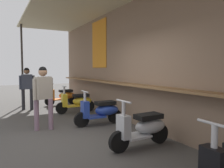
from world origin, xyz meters
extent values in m
plane|color=#474442|center=(0.00, 0.00, 0.00)|extent=(36.49, 36.49, 0.00)
cube|color=#7F6651|center=(0.00, 2.02, 1.80)|extent=(13.03, 0.25, 3.59)
cube|color=brown|center=(0.00, 1.72, 1.13)|extent=(11.73, 0.36, 0.05)
cube|color=orange|center=(-2.82, 1.89, 2.44)|extent=(1.14, 0.02, 1.70)
cylinder|color=#332D28|center=(-5.47, -0.45, 1.72)|extent=(0.08, 0.08, 3.44)
ellipsoid|color=orange|center=(-4.76, 1.25, 0.40)|extent=(0.39, 0.71, 0.30)
cube|color=black|center=(-4.76, 1.20, 0.60)|extent=(0.31, 0.56, 0.10)
cube|color=orange|center=(-4.75, 0.90, 0.25)|extent=(0.39, 0.51, 0.04)
cube|color=orange|center=(-4.75, 0.60, 0.47)|extent=(0.28, 0.17, 0.44)
cylinder|color=#B7B7BC|center=(-4.75, 0.60, 0.60)|extent=(0.07, 0.07, 0.70)
cylinder|color=#B7B7BC|center=(-4.75, 0.60, 0.95)|extent=(0.46, 0.04, 0.04)
cylinder|color=black|center=(-4.74, 0.50, 0.20)|extent=(0.11, 0.40, 0.40)
cylinder|color=black|center=(-4.76, 1.50, 0.20)|extent=(0.11, 0.40, 0.40)
ellipsoid|color=gold|center=(-2.89, 1.25, 0.40)|extent=(0.40, 0.71, 0.30)
cube|color=black|center=(-2.90, 1.20, 0.60)|extent=(0.31, 0.56, 0.10)
cube|color=gold|center=(-2.90, 0.90, 0.25)|extent=(0.39, 0.51, 0.04)
cube|color=gold|center=(-2.91, 0.60, 0.47)|extent=(0.28, 0.17, 0.44)
cylinder|color=#B7B7BC|center=(-2.91, 0.60, 0.60)|extent=(0.07, 0.07, 0.70)
cylinder|color=#B7B7BC|center=(-2.91, 0.60, 0.95)|extent=(0.46, 0.05, 0.04)
cylinder|color=black|center=(-2.91, 0.50, 0.20)|extent=(0.11, 0.40, 0.40)
cylinder|color=black|center=(-2.89, 1.50, 0.20)|extent=(0.11, 0.40, 0.40)
ellipsoid|color=#233D9E|center=(-0.96, 1.25, 0.40)|extent=(0.40, 0.71, 0.30)
cube|color=black|center=(-0.96, 1.20, 0.60)|extent=(0.31, 0.56, 0.10)
cube|color=#233D9E|center=(-0.97, 0.90, 0.25)|extent=(0.39, 0.51, 0.04)
cube|color=#233D9E|center=(-0.97, 0.60, 0.47)|extent=(0.28, 0.17, 0.44)
cylinder|color=#B7B7BC|center=(-0.97, 0.60, 0.60)|extent=(0.07, 0.07, 0.70)
cylinder|color=#B7B7BC|center=(-0.97, 0.60, 0.95)|extent=(0.46, 0.05, 0.04)
cylinder|color=black|center=(-0.97, 0.50, 0.20)|extent=(0.11, 0.40, 0.40)
cylinder|color=black|center=(-0.95, 1.50, 0.20)|extent=(0.11, 0.40, 0.40)
ellipsoid|color=#B2B5BA|center=(0.96, 1.25, 0.40)|extent=(0.40, 0.71, 0.30)
cube|color=black|center=(0.96, 1.20, 0.60)|extent=(0.32, 0.56, 0.10)
cube|color=#B2B5BA|center=(0.97, 0.90, 0.25)|extent=(0.40, 0.51, 0.04)
cube|color=#B2B5BA|center=(0.98, 0.60, 0.47)|extent=(0.29, 0.17, 0.44)
cylinder|color=#B7B7BC|center=(0.98, 0.60, 0.60)|extent=(0.07, 0.07, 0.70)
cylinder|color=#B7B7BC|center=(0.98, 0.60, 0.95)|extent=(0.46, 0.05, 0.04)
cylinder|color=black|center=(0.98, 0.50, 0.20)|extent=(0.11, 0.40, 0.40)
cylinder|color=black|center=(0.95, 1.50, 0.20)|extent=(0.11, 0.40, 0.40)
cube|color=black|center=(2.86, 0.60, 0.47)|extent=(0.29, 0.18, 0.44)
cylinder|color=#B7B7BC|center=(2.86, 0.60, 0.60)|extent=(0.07, 0.07, 0.70)
cylinder|color=#B7B7BC|center=(2.86, 0.60, 0.95)|extent=(0.46, 0.06, 0.04)
cylinder|color=gray|center=(-1.25, -0.59, 0.40)|extent=(0.12, 0.12, 0.79)
cylinder|color=gray|center=(-1.19, -0.25, 0.40)|extent=(0.12, 0.12, 0.79)
cube|color=#ADA393|center=(-1.22, -0.42, 1.07)|extent=(0.32, 0.44, 0.56)
sphere|color=#A37556|center=(-1.22, -0.42, 1.47)|extent=(0.21, 0.21, 0.21)
sphere|color=black|center=(-1.22, -0.42, 1.51)|extent=(0.20, 0.20, 0.20)
cylinder|color=#ADA393|center=(-1.14, -0.64, 1.05)|extent=(0.08, 0.08, 0.53)
cylinder|color=#ADA393|center=(-1.30, -0.20, 1.05)|extent=(0.08, 0.08, 0.53)
cylinder|color=#232328|center=(-4.25, -0.28, 0.39)|extent=(0.12, 0.12, 0.78)
cylinder|color=#232328|center=(-4.37, -0.56, 0.39)|extent=(0.12, 0.12, 0.78)
cube|color=#383D4C|center=(-4.31, -0.42, 1.06)|extent=(0.25, 0.42, 0.56)
sphere|color=brown|center=(-4.31, -0.42, 1.46)|extent=(0.21, 0.21, 0.21)
sphere|color=black|center=(-4.31, -0.42, 1.50)|extent=(0.20, 0.20, 0.20)
cylinder|color=#383D4C|center=(-4.28, -0.19, 1.04)|extent=(0.08, 0.08, 0.52)
cylinder|color=#383D4C|center=(-4.34, -0.65, 1.04)|extent=(0.08, 0.08, 0.52)
camera|label=1|loc=(4.34, -1.48, 1.55)|focal=34.54mm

